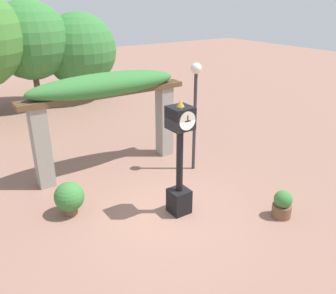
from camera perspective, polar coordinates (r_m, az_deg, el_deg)
ground_plane at (r=9.13m, az=-0.45°, el=-10.56°), size 60.00×60.00×0.00m
pedestal_clock at (r=8.49m, az=1.88°, el=-1.99°), size 0.53×0.57×2.93m
pergola at (r=10.72m, az=-9.87°, el=8.14°), size 5.13×1.04×3.03m
potted_plant_near_left at (r=9.27m, az=17.87°, el=-8.76°), size 0.47×0.47×0.71m
potted_plant_near_right at (r=9.19m, az=-15.54°, el=-7.80°), size 0.74×0.74×0.86m
lamp_post at (r=10.54m, az=4.41°, el=8.17°), size 0.32×0.32×3.33m
tree_line at (r=18.07m, az=-22.72°, el=15.25°), size 9.00×4.67×5.69m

